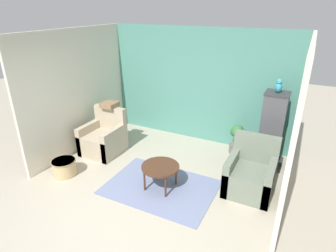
{
  "coord_description": "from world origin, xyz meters",
  "views": [
    {
      "loc": [
        2.2,
        -2.84,
        3.05
      ],
      "look_at": [
        0.0,
        1.55,
        0.92
      ],
      "focal_mm": 30.0,
      "sensor_mm": 36.0,
      "label": 1
    }
  ],
  "objects_px": {
    "birdcage": "(272,131)",
    "potted_plant": "(237,138)",
    "parrot": "(279,86)",
    "armchair_right": "(250,175)",
    "coffee_table": "(160,168)",
    "armchair_left": "(104,139)",
    "wicker_basket": "(64,167)"
  },
  "relations": [
    {
      "from": "birdcage",
      "to": "wicker_basket",
      "type": "bearing_deg",
      "value": -147.23
    },
    {
      "from": "potted_plant",
      "to": "wicker_basket",
      "type": "bearing_deg",
      "value": -139.41
    },
    {
      "from": "parrot",
      "to": "wicker_basket",
      "type": "distance_m",
      "value": 4.36
    },
    {
      "from": "coffee_table",
      "to": "birdcage",
      "type": "bearing_deg",
      "value": 47.96
    },
    {
      "from": "armchair_left",
      "to": "parrot",
      "type": "xyz_separation_m",
      "value": [
        3.35,
        1.12,
        1.34
      ]
    },
    {
      "from": "armchair_left",
      "to": "parrot",
      "type": "bearing_deg",
      "value": 18.54
    },
    {
      "from": "armchair_left",
      "to": "parrot",
      "type": "distance_m",
      "value": 3.78
    },
    {
      "from": "armchair_right",
      "to": "parrot",
      "type": "bearing_deg",
      "value": 82.82
    },
    {
      "from": "wicker_basket",
      "to": "potted_plant",
      "type": "bearing_deg",
      "value": 40.59
    },
    {
      "from": "birdcage",
      "to": "coffee_table",
      "type": "bearing_deg",
      "value": -132.04
    },
    {
      "from": "armchair_right",
      "to": "wicker_basket",
      "type": "relative_size",
      "value": 2.12
    },
    {
      "from": "potted_plant",
      "to": "birdcage",
      "type": "bearing_deg",
      "value": -10.8
    },
    {
      "from": "armchair_right",
      "to": "parrot",
      "type": "distance_m",
      "value": 1.76
    },
    {
      "from": "coffee_table",
      "to": "parrot",
      "type": "xyz_separation_m",
      "value": [
        1.58,
        1.76,
        1.25
      ]
    },
    {
      "from": "armchair_left",
      "to": "potted_plant",
      "type": "distance_m",
      "value": 2.93
    },
    {
      "from": "coffee_table",
      "to": "birdcage",
      "type": "relative_size",
      "value": 0.44
    },
    {
      "from": "armchair_right",
      "to": "birdcage",
      "type": "distance_m",
      "value": 1.21
    },
    {
      "from": "parrot",
      "to": "armchair_right",
      "type": "bearing_deg",
      "value": -97.18
    },
    {
      "from": "armchair_right",
      "to": "potted_plant",
      "type": "relative_size",
      "value": 1.45
    },
    {
      "from": "armchair_right",
      "to": "potted_plant",
      "type": "xyz_separation_m",
      "value": [
        -0.56,
        1.25,
        0.06
      ]
    },
    {
      "from": "coffee_table",
      "to": "birdcage",
      "type": "xyz_separation_m",
      "value": [
        1.58,
        1.76,
        0.33
      ]
    },
    {
      "from": "wicker_basket",
      "to": "parrot",
      "type": "bearing_deg",
      "value": 32.79
    },
    {
      "from": "armchair_left",
      "to": "birdcage",
      "type": "xyz_separation_m",
      "value": [
        3.35,
        1.12,
        0.43
      ]
    },
    {
      "from": "birdcage",
      "to": "potted_plant",
      "type": "bearing_deg",
      "value": 169.2
    },
    {
      "from": "armchair_left",
      "to": "wicker_basket",
      "type": "distance_m",
      "value": 1.11
    },
    {
      "from": "coffee_table",
      "to": "wicker_basket",
      "type": "height_order",
      "value": "coffee_table"
    },
    {
      "from": "armchair_left",
      "to": "wicker_basket",
      "type": "relative_size",
      "value": 2.12
    },
    {
      "from": "armchair_right",
      "to": "wicker_basket",
      "type": "xyz_separation_m",
      "value": [
        -3.3,
        -1.1,
        -0.14
      ]
    },
    {
      "from": "coffee_table",
      "to": "armchair_right",
      "type": "height_order",
      "value": "armchair_right"
    },
    {
      "from": "armchair_left",
      "to": "armchair_right",
      "type": "xyz_separation_m",
      "value": [
        3.21,
        0.0,
        0.0
      ]
    },
    {
      "from": "armchair_right",
      "to": "parrot",
      "type": "relative_size",
      "value": 3.57
    },
    {
      "from": "armchair_left",
      "to": "potted_plant",
      "type": "bearing_deg",
      "value": 25.35
    }
  ]
}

